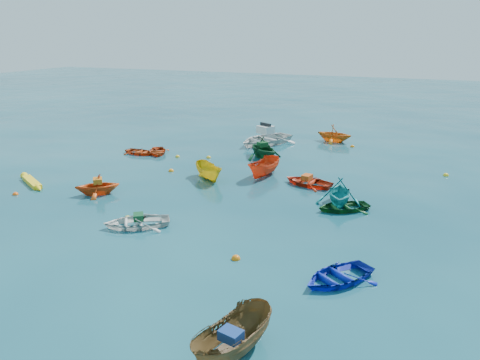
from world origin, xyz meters
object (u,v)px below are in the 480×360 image
at_px(dinghy_white_near, 137,226).
at_px(motorboat_white, 265,144).
at_px(dinghy_blue_se, 337,281).
at_px(kayak_yellow, 32,184).

height_order(dinghy_white_near, motorboat_white, motorboat_white).
distance_m(dinghy_blue_se, kayak_yellow, 20.02).
bearing_deg(dinghy_blue_se, dinghy_white_near, -153.03).
height_order(dinghy_blue_se, kayak_yellow, dinghy_blue_se).
height_order(dinghy_white_near, kayak_yellow, dinghy_white_near).
distance_m(dinghy_white_near, kayak_yellow, 10.10).
distance_m(dinghy_blue_se, motorboat_white, 22.32).
xyz_separation_m(dinghy_blue_se, kayak_yellow, (-19.51, 4.51, 0.00)).
relative_size(dinghy_white_near, dinghy_blue_se, 1.03).
bearing_deg(motorboat_white, dinghy_blue_se, -37.80).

